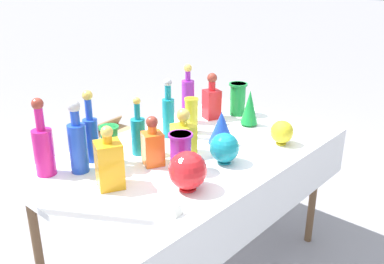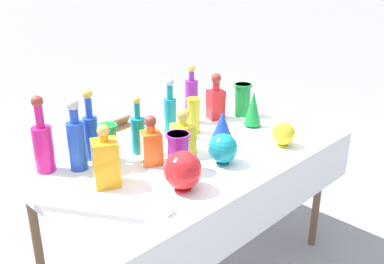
{
  "view_description": "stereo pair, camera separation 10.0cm",
  "coord_description": "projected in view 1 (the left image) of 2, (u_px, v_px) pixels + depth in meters",
  "views": [
    {
      "loc": [
        -1.48,
        -1.32,
        1.65
      ],
      "look_at": [
        0.0,
        0.0,
        0.86
      ],
      "focal_mm": 40.0,
      "sensor_mm": 36.0,
      "label": 1
    },
    {
      "loc": [
        -1.42,
        -1.4,
        1.65
      ],
      "look_at": [
        0.0,
        0.0,
        0.86
      ],
      "focal_mm": 40.0,
      "sensor_mm": 36.0,
      "label": 2
    }
  ],
  "objects": [
    {
      "name": "slender_vase_3",
      "position": [
        238.0,
        98.0,
        2.65
      ],
      "size": [
        0.11,
        0.11,
        0.2
      ],
      "color": "#198C38",
      "rests_on": "display_table"
    },
    {
      "name": "square_decanter_1",
      "position": [
        153.0,
        145.0,
        1.99
      ],
      "size": [
        0.12,
        0.12,
        0.24
      ],
      "color": "orange",
      "rests_on": "display_table"
    },
    {
      "name": "slender_vase_2",
      "position": [
        110.0,
        146.0,
        1.95
      ],
      "size": [
        0.09,
        0.09,
        0.21
      ],
      "color": "#198C38",
      "rests_on": "display_table"
    },
    {
      "name": "price_tag_left",
      "position": [
        178.0,
        211.0,
        1.61
      ],
      "size": [
        0.05,
        0.02,
        0.04
      ],
      "primitive_type": "cube",
      "rotation": [
        -0.21,
        0.0,
        0.1
      ],
      "color": "white",
      "rests_on": "display_table"
    },
    {
      "name": "tall_bottle_3",
      "position": [
        78.0,
        143.0,
        1.91
      ],
      "size": [
        0.08,
        0.08,
        0.34
      ],
      "color": "blue",
      "rests_on": "display_table"
    },
    {
      "name": "square_decanter_0",
      "position": [
        109.0,
        163.0,
        1.78
      ],
      "size": [
        0.14,
        0.14,
        0.28
      ],
      "color": "orange",
      "rests_on": "display_table"
    },
    {
      "name": "slender_vase_1",
      "position": [
        181.0,
        151.0,
        1.93
      ],
      "size": [
        0.11,
        0.11,
        0.18
      ],
      "color": "purple",
      "rests_on": "display_table"
    },
    {
      "name": "square_decanter_2",
      "position": [
        212.0,
        100.0,
        2.58
      ],
      "size": [
        0.12,
        0.12,
        0.28
      ],
      "color": "red",
      "rests_on": "display_table"
    },
    {
      "name": "tall_bottle_4",
      "position": [
        43.0,
        147.0,
        1.88
      ],
      "size": [
        0.09,
        0.09,
        0.36
      ],
      "color": "#C61972",
      "rests_on": "display_table"
    },
    {
      "name": "tall_bottle_0",
      "position": [
        138.0,
        133.0,
        2.1
      ],
      "size": [
        0.07,
        0.07,
        0.29
      ],
      "color": "teal",
      "rests_on": "display_table"
    },
    {
      "name": "tall_bottle_5",
      "position": [
        91.0,
        134.0,
        2.01
      ],
      "size": [
        0.07,
        0.07,
        0.35
      ],
      "color": "blue",
      "rests_on": "display_table"
    },
    {
      "name": "round_bowl_0",
      "position": [
        282.0,
        132.0,
        2.23
      ],
      "size": [
        0.12,
        0.12,
        0.13
      ],
      "color": "yellow",
      "rests_on": "display_table"
    },
    {
      "name": "round_bowl_1",
      "position": [
        188.0,
        170.0,
        1.77
      ],
      "size": [
        0.16,
        0.16,
        0.17
      ],
      "color": "red",
      "rests_on": "display_table"
    },
    {
      "name": "square_decanter_3",
      "position": [
        183.0,
        136.0,
        2.1
      ],
      "size": [
        0.13,
        0.13,
        0.24
      ],
      "color": "yellow",
      "rests_on": "display_table"
    },
    {
      "name": "tall_bottle_1",
      "position": [
        168.0,
        113.0,
        2.3
      ],
      "size": [
        0.06,
        0.06,
        0.33
      ],
      "color": "teal",
      "rests_on": "display_table"
    },
    {
      "name": "fluted_vase_1",
      "position": [
        250.0,
        108.0,
        2.47
      ],
      "size": [
        0.1,
        0.1,
        0.21
      ],
      "color": "#198C38",
      "rests_on": "display_table"
    },
    {
      "name": "round_bowl_2",
      "position": [
        224.0,
        148.0,
        2.01
      ],
      "size": [
        0.14,
        0.14,
        0.15
      ],
      "color": "teal",
      "rests_on": "display_table"
    },
    {
      "name": "fluted_vase_0",
      "position": [
        221.0,
        128.0,
        2.21
      ],
      "size": [
        0.14,
        0.14,
        0.18
      ],
      "color": "blue",
      "rests_on": "display_table"
    },
    {
      "name": "cardboard_box_behind_left",
      "position": [
        114.0,
        155.0,
        3.48
      ],
      "size": [
        0.46,
        0.44,
        0.46
      ],
      "color": "tan",
      "rests_on": "ground"
    },
    {
      "name": "tall_bottle_2",
      "position": [
        188.0,
        99.0,
        2.5
      ],
      "size": [
        0.07,
        0.07,
        0.35
      ],
      "color": "purple",
      "rests_on": "display_table"
    },
    {
      "name": "slender_vase_0",
      "position": [
        191.0,
        115.0,
        2.37
      ],
      "size": [
        0.08,
        0.08,
        0.2
      ],
      "color": "yellow",
      "rests_on": "display_table"
    },
    {
      "name": "display_table",
      "position": [
        196.0,
        163.0,
        2.18
      ],
      "size": [
        1.62,
        0.92,
        0.76
      ],
      "color": "white",
      "rests_on": "ground"
    }
  ]
}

